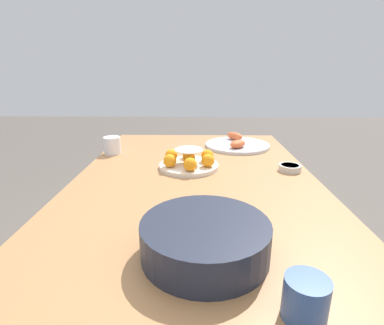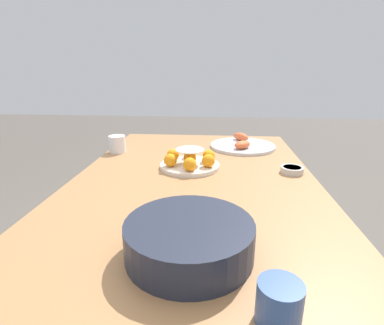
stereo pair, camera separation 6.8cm
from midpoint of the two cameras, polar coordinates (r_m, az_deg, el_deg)
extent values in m
cylinder|color=#A87547|center=(1.86, -8.89, -7.15)|extent=(0.06, 0.06, 0.75)
cylinder|color=#A87547|center=(1.85, 15.14, -7.83)|extent=(0.06, 0.06, 0.75)
cube|color=#A87547|center=(1.07, 2.29, -3.73)|extent=(1.37, 0.86, 0.03)
cylinder|color=silver|center=(1.17, 1.25, -0.65)|extent=(0.23, 0.23, 0.02)
sphere|color=orange|center=(1.09, 1.37, -0.37)|extent=(0.05, 0.05, 0.05)
sphere|color=orange|center=(1.13, 4.88, 0.32)|extent=(0.05, 0.05, 0.05)
sphere|color=orange|center=(1.19, 4.87, 1.23)|extent=(0.05, 0.05, 0.05)
sphere|color=orange|center=(1.24, 1.19, 1.96)|extent=(0.05, 0.05, 0.05)
sphere|color=orange|center=(1.20, -2.03, 1.45)|extent=(0.05, 0.05, 0.05)
sphere|color=orange|center=(1.13, -2.42, 0.42)|extent=(0.05, 0.05, 0.05)
ellipsoid|color=white|center=(1.15, 1.27, 2.45)|extent=(0.11, 0.11, 0.02)
sphere|color=orange|center=(1.16, 1.26, 0.87)|extent=(0.05, 0.05, 0.05)
cylinder|color=#232838|center=(0.64, 2.61, -14.37)|extent=(0.27, 0.27, 0.08)
cylinder|color=brown|center=(0.63, 2.66, -11.86)|extent=(0.22, 0.22, 0.01)
cylinder|color=beige|center=(1.19, 20.08, -1.36)|extent=(0.08, 0.08, 0.02)
cylinder|color=#9E4C1E|center=(1.18, 20.13, -0.96)|extent=(0.07, 0.07, 0.01)
cylinder|color=silver|center=(1.49, 10.93, 3.11)|extent=(0.31, 0.31, 0.01)
ellipsoid|color=#E06033|center=(1.42, 10.93, 3.34)|extent=(0.10, 0.10, 0.04)
ellipsoid|color=#E06033|center=(1.56, 10.53, 4.84)|extent=(0.10, 0.10, 0.04)
cylinder|color=white|center=(1.41, -12.69, 3.43)|extent=(0.08, 0.08, 0.08)
cylinder|color=#38568E|center=(0.53, 20.16, -23.99)|extent=(0.07, 0.07, 0.07)
camera|label=1|loc=(0.03, -88.23, 0.58)|focal=28.00mm
camera|label=2|loc=(0.03, 91.77, -0.58)|focal=28.00mm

